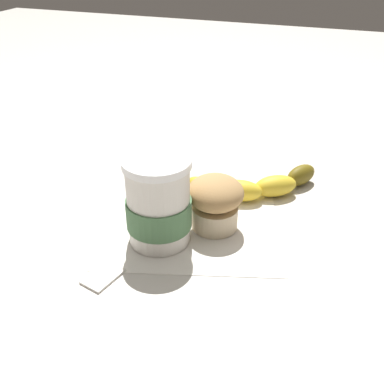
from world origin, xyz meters
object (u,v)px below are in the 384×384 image
(coffee_cup, at_px, (158,204))
(banana, at_px, (255,185))
(muffin, at_px, (215,201))
(sugar_packet, at_px, (103,275))

(coffee_cup, relative_size, banana, 0.61)
(muffin, distance_m, sugar_packet, 0.18)
(coffee_cup, height_order, banana, coffee_cup)
(muffin, distance_m, banana, 0.11)
(sugar_packet, bearing_deg, muffin, -33.07)
(muffin, xyz_separation_m, sugar_packet, (-0.15, 0.10, -0.04))
(muffin, bearing_deg, coffee_cup, 131.33)
(coffee_cup, xyz_separation_m, banana, (0.16, -0.10, -0.04))
(banana, xyz_separation_m, sugar_packet, (-0.25, 0.13, -0.02))
(coffee_cup, relative_size, muffin, 1.55)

